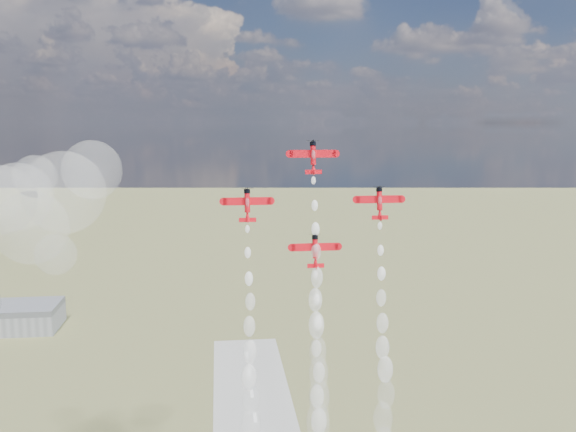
% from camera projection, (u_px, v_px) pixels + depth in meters
% --- Properties ---
extents(hangar, '(50.00, 28.00, 13.00)m').
position_uv_depth(hangar, '(9.00, 317.00, 313.60)').
color(hangar, gray).
rests_on(hangar, ground).
extents(plane_lead, '(10.72, 3.60, 7.59)m').
position_uv_depth(plane_lead, '(313.00, 157.00, 138.78)').
color(plane_lead, red).
rests_on(plane_lead, ground).
extents(plane_left, '(10.72, 3.60, 7.59)m').
position_uv_depth(plane_left, '(247.00, 204.00, 136.70)').
color(plane_left, red).
rests_on(plane_left, ground).
extents(plane_right, '(10.72, 3.60, 7.59)m').
position_uv_depth(plane_right, '(380.00, 202.00, 140.17)').
color(plane_right, red).
rests_on(plane_right, ground).
extents(plane_slot, '(10.72, 3.60, 7.59)m').
position_uv_depth(plane_slot, '(315.00, 250.00, 138.09)').
color(plane_slot, red).
rests_on(plane_slot, ground).
extents(smoke_trail_lead, '(5.46, 13.05, 56.60)m').
position_uv_depth(smoke_trail_lead, '(318.00, 371.00, 137.37)').
color(smoke_trail_lead, white).
rests_on(smoke_trail_lead, plane_lead).
extents(smoke_trail_left, '(5.49, 13.29, 57.21)m').
position_uv_depth(smoke_trail_left, '(252.00, 424.00, 135.00)').
color(smoke_trail_left, white).
rests_on(smoke_trail_left, plane_left).
extents(smoke_trail_right, '(5.22, 12.73, 56.86)m').
position_uv_depth(smoke_trail_right, '(384.00, 416.00, 138.76)').
color(smoke_trail_right, white).
rests_on(smoke_trail_right, plane_right).
extents(drifted_smoke_cloud, '(57.23, 29.97, 51.39)m').
position_uv_depth(drifted_smoke_cloud, '(22.00, 207.00, 157.87)').
color(drifted_smoke_cloud, white).
rests_on(drifted_smoke_cloud, ground).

